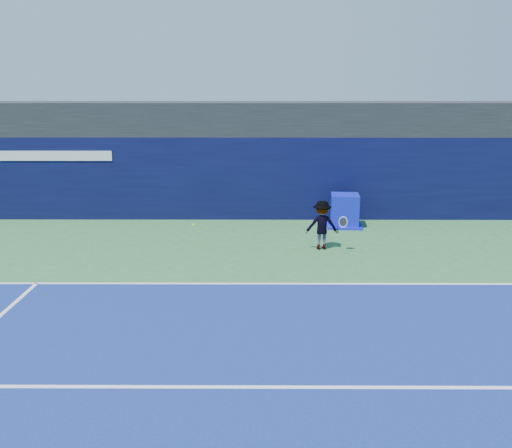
{
  "coord_description": "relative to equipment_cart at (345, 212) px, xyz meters",
  "views": [
    {
      "loc": [
        0.51,
        -10.37,
        4.76
      ],
      "look_at": [
        0.44,
        5.2,
        1.0
      ],
      "focal_mm": 40.0,
      "sensor_mm": 36.0,
      "label": 1
    }
  ],
  "objects": [
    {
      "name": "stadium_band",
      "position": [
        -3.51,
        2.47,
        3.08
      ],
      "size": [
        36.0,
        3.0,
        1.2
      ],
      "primitive_type": "cube",
      "color": "black",
      "rests_on": "back_wall_assembly"
    },
    {
      "name": "ground",
      "position": [
        -3.51,
        -9.03,
        -0.52
      ],
      "size": [
        80.0,
        80.0,
        0.0
      ],
      "primitive_type": "plane",
      "color": "#306C38",
      "rests_on": "ground"
    },
    {
      "name": "back_wall_assembly",
      "position": [
        -3.51,
        1.46,
        0.98
      ],
      "size": [
        36.0,
        1.03,
        3.0
      ],
      "color": "#090B33",
      "rests_on": "ground"
    },
    {
      "name": "baseline",
      "position": [
        -3.51,
        -6.03,
        -0.51
      ],
      "size": [
        24.0,
        0.1,
        0.01
      ],
      "primitive_type": "cube",
      "color": "white",
      "rests_on": "ground"
    },
    {
      "name": "tennis_player",
      "position": [
        -1.11,
        -2.86,
        0.22
      ],
      "size": [
        1.21,
        0.67,
        1.47
      ],
      "color": "white",
      "rests_on": "ground"
    },
    {
      "name": "service_line",
      "position": [
        -3.51,
        -11.03,
        -0.51
      ],
      "size": [
        24.0,
        0.1,
        0.01
      ],
      "primitive_type": "cube",
      "color": "white",
      "rests_on": "ground"
    },
    {
      "name": "tennis_ball",
      "position": [
        -4.88,
        -3.39,
        0.35
      ],
      "size": [
        0.06,
        0.06,
        0.06
      ],
      "color": "#CBF51B",
      "rests_on": "ground"
    },
    {
      "name": "equipment_cart",
      "position": [
        0.0,
        0.0,
        0.0
      ],
      "size": [
        1.28,
        1.28,
        1.14
      ],
      "color": "#0D12B9",
      "rests_on": "ground"
    }
  ]
}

